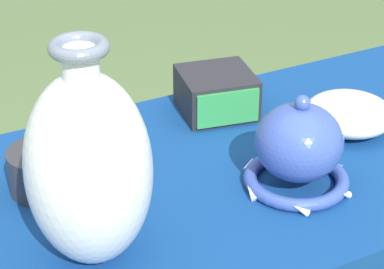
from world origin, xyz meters
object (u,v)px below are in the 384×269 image
Objects in this scene: mosaic_tile_box at (217,93)px; bowl_shallow_ivory at (349,113)px; pot_squat_charcoal at (43,170)px; vase_tall_bulbous at (89,168)px; vase_dome_bell at (299,150)px.

bowl_shallow_ivory is at bearing -31.55° from mosaic_tile_box.
mosaic_tile_box is 0.39m from pot_squat_charcoal.
vase_tall_bulbous is 1.78× the size of vase_dome_bell.
vase_tall_bulbous is at bearing -129.46° from mosaic_tile_box.
vase_tall_bulbous is at bearing -86.91° from pot_squat_charcoal.
vase_dome_bell is 1.13× the size of bowl_shallow_ivory.
vase_dome_bell is at bearing 2.96° from vase_tall_bulbous.
mosaic_tile_box is 0.25m from bowl_shallow_ivory.
bowl_shallow_ivory is (0.55, 0.13, -0.12)m from vase_tall_bulbous.
mosaic_tile_box is (0.36, 0.30, -0.11)m from vase_tall_bulbous.
mosaic_tile_box is at bearing 137.36° from bowl_shallow_ivory.
bowl_shallow_ivory is (0.56, -0.07, -0.00)m from pot_squat_charcoal.
bowl_shallow_ivory is at bearing -6.65° from pot_squat_charcoal.
vase_dome_bell is at bearing -149.74° from bowl_shallow_ivory.
vase_dome_bell is 1.65× the size of pot_squat_charcoal.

